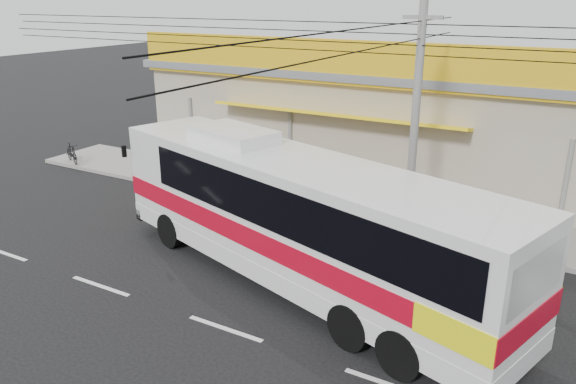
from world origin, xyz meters
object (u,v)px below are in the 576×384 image
motorbike_red (240,180)px  utility_pole (421,38)px  coach_bus (302,215)px  motorbike_dark (72,153)px

motorbike_red → utility_pole: utility_pole is taller
coach_bus → utility_pole: (1.46, 4.08, 4.06)m
utility_pole → motorbike_dark: bearing=178.2°
coach_bus → motorbike_dark: (-14.05, 4.58, -1.41)m
motorbike_red → utility_pole: size_ratio=0.05×
coach_bus → motorbike_red: (-5.38, 5.08, -1.42)m
coach_bus → motorbike_red: bearing=153.8°
coach_bus → utility_pole: size_ratio=0.36×
coach_bus → motorbike_red: size_ratio=7.46×
motorbike_dark → coach_bus: bearing=-82.9°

